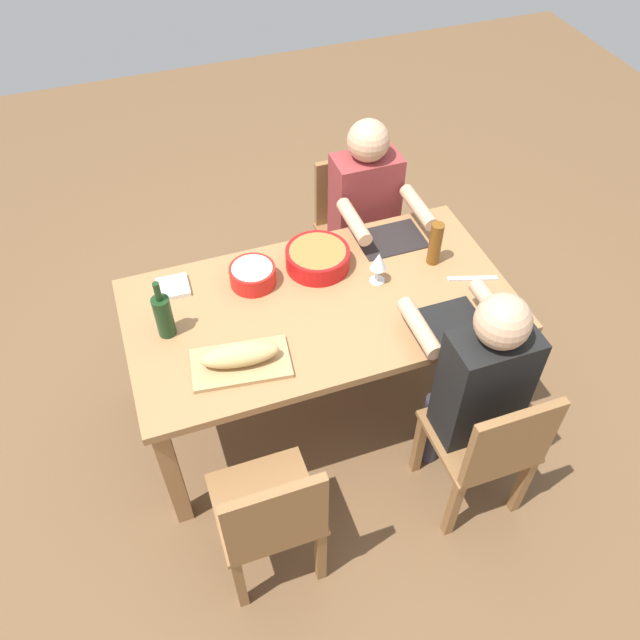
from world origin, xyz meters
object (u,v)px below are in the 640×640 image
(diner_far_left, at_px, (477,381))
(serving_bowl_pasta, at_px, (253,274))
(serving_bowl_fruit, at_px, (318,257))
(cutting_board, at_px, (241,363))
(wine_glass, at_px, (379,262))
(diner_near_left, at_px, (367,212))
(napkin_stack, at_px, (173,287))
(chair_near_left, at_px, (353,223))
(beer_bottle, at_px, (435,244))
(dining_table, at_px, (320,316))
(wine_bottle, at_px, (164,315))
(chair_far_left, at_px, (490,446))
(chair_far_right, at_px, (271,517))
(bread_loaf, at_px, (240,355))

(diner_far_left, distance_m, serving_bowl_pasta, 1.09)
(serving_bowl_fruit, height_order, cutting_board, serving_bowl_fruit)
(serving_bowl_fruit, distance_m, wine_glass, 0.30)
(diner_near_left, bearing_deg, napkin_stack, 15.11)
(chair_near_left, height_order, serving_bowl_pasta, chair_near_left)
(beer_bottle, xyz_separation_m, napkin_stack, (1.19, -0.22, -0.10))
(dining_table, relative_size, cutting_board, 4.29)
(chair_near_left, distance_m, wine_bottle, 1.40)
(chair_far_left, xyz_separation_m, wine_glass, (0.18, -0.82, 0.37))
(chair_far_left, relative_size, beer_bottle, 3.86)
(cutting_board, xyz_separation_m, beer_bottle, (-1.01, -0.31, 0.10))
(chair_far_right, height_order, serving_bowl_pasta, chair_far_right)
(diner_far_left, height_order, wine_glass, diner_far_left)
(chair_far_right, height_order, napkin_stack, chair_far_right)
(chair_far_right, bearing_deg, chair_far_left, 180.00)
(dining_table, xyz_separation_m, chair_far_right, (0.47, 0.78, -0.17))
(diner_near_left, xyz_separation_m, wine_glass, (0.18, 0.55, 0.16))
(dining_table, height_order, chair_far_right, chair_far_right)
(chair_far_left, bearing_deg, chair_near_left, -90.00)
(diner_near_left, height_order, beer_bottle, diner_near_left)
(diner_far_left, relative_size, cutting_board, 3.00)
(serving_bowl_pasta, relative_size, cutting_board, 0.52)
(cutting_board, bearing_deg, dining_table, -151.62)
(chair_far_right, bearing_deg, napkin_stack, -83.33)
(diner_near_left, bearing_deg, chair_near_left, -90.00)
(chair_near_left, bearing_deg, diner_near_left, 90.00)
(diner_far_left, bearing_deg, bread_loaf, -22.27)
(serving_bowl_pasta, bearing_deg, diner_far_left, 131.22)
(chair_near_left, xyz_separation_m, bread_loaf, (0.89, 1.00, 0.32))
(diner_far_left, xyz_separation_m, diner_near_left, (0.00, -1.19, 0.00))
(diner_far_left, xyz_separation_m, beer_bottle, (-0.12, -0.68, 0.15))
(beer_bottle, bearing_deg, dining_table, 8.03)
(wine_bottle, height_order, beer_bottle, wine_bottle)
(chair_far_right, relative_size, cutting_board, 2.12)
(dining_table, xyz_separation_m, beer_bottle, (-0.59, -0.08, 0.20))
(cutting_board, bearing_deg, serving_bowl_fruit, -136.75)
(serving_bowl_pasta, xyz_separation_m, wine_glass, (-0.54, 0.18, 0.06))
(chair_far_right, bearing_deg, chair_near_left, -121.27)
(chair_far_left, height_order, napkin_stack, chair_far_left)
(serving_bowl_fruit, height_order, serving_bowl_pasta, serving_bowl_fruit)
(wine_bottle, bearing_deg, cutting_board, 132.22)
(chair_far_left, relative_size, chair_far_right, 1.00)
(chair_far_right, relative_size, napkin_stack, 6.07)
(wine_bottle, bearing_deg, wine_glass, 179.98)
(diner_far_left, height_order, chair_near_left, diner_far_left)
(dining_table, bearing_deg, beer_bottle, -171.97)
(chair_far_right, bearing_deg, diner_near_left, -124.56)
(diner_near_left, relative_size, wine_bottle, 4.14)
(diner_far_left, xyz_separation_m, wine_glass, (0.18, -0.64, 0.16))
(cutting_board, bearing_deg, chair_far_right, 84.72)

